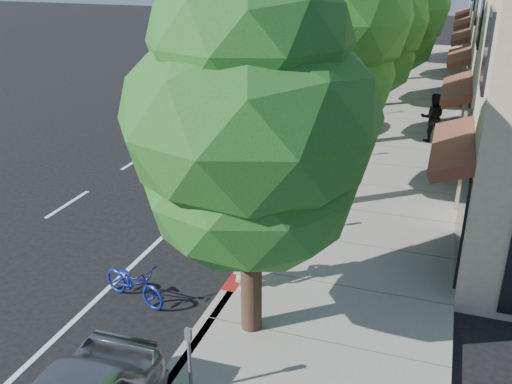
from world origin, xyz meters
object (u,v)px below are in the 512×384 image
at_px(silver_suv, 237,156).
at_px(dark_suv_far, 382,51).
at_px(white_pickup, 348,79).
at_px(dark_sedan, 325,120).
at_px(street_tree_1, 330,23).
at_px(pedestrian, 433,118).
at_px(street_tree_0, 251,124).
at_px(cyclist, 244,254).
at_px(street_tree_2, 365,23).
at_px(bicycle, 134,282).
at_px(street_tree_3, 386,8).

height_order(silver_suv, dark_suv_far, silver_suv).
bearing_deg(white_pickup, dark_sedan, -86.41).
bearing_deg(street_tree_1, pedestrian, 70.02).
distance_m(dark_sedan, pedestrian, 4.04).
distance_m(street_tree_0, dark_sedan, 13.26).
height_order(street_tree_1, white_pickup, street_tree_1).
height_order(cyclist, white_pickup, cyclist).
distance_m(street_tree_1, street_tree_2, 6.04).
distance_m(street_tree_1, pedestrian, 8.66).
bearing_deg(street_tree_0, cyclist, 115.65).
height_order(bicycle, white_pickup, white_pickup).
height_order(bicycle, dark_sedan, dark_sedan).
bearing_deg(street_tree_3, dark_suv_far, 96.65).
bearing_deg(pedestrian, street_tree_1, 59.24).
distance_m(street_tree_3, pedestrian, 6.49).
distance_m(street_tree_0, street_tree_3, 18.00).
bearing_deg(pedestrian, dark_sedan, -4.51).
bearing_deg(street_tree_0, dark_sedan, 96.28).
relative_size(street_tree_2, dark_suv_far, 1.62).
xyz_separation_m(street_tree_3, cyclist, (-0.65, -16.65, -3.62)).
relative_size(silver_suv, dark_suv_far, 1.23).
xyz_separation_m(cyclist, white_pickup, (-1.28, 19.39, -0.18)).
xyz_separation_m(street_tree_3, dark_suv_far, (-1.40, 12.00, -3.75)).
distance_m(silver_suv, pedestrian, 8.04).
xyz_separation_m(street_tree_0, bicycle, (-2.70, 0.26, -3.76)).
bearing_deg(street_tree_3, bicycle, -98.65).
xyz_separation_m(street_tree_1, white_pickup, (-1.93, 14.75, -4.45)).
distance_m(street_tree_2, dark_sedan, 4.12).
bearing_deg(street_tree_3, street_tree_0, -90.00).
distance_m(street_tree_0, street_tree_1, 6.08).
xyz_separation_m(silver_suv, white_pickup, (1.17, 13.25, -0.05)).
xyz_separation_m(dark_sedan, white_pickup, (-0.53, 8.03, 0.02)).
height_order(street_tree_1, cyclist, street_tree_1).
bearing_deg(pedestrian, silver_suv, 34.00).
distance_m(street_tree_1, cyclist, 6.34).
bearing_deg(silver_suv, pedestrian, 42.23).
distance_m(street_tree_0, bicycle, 4.63).
bearing_deg(bicycle, street_tree_2, 3.84).
bearing_deg(street_tree_0, dark_suv_far, 92.67).
bearing_deg(silver_suv, street_tree_2, 52.89).
distance_m(street_tree_1, dark_sedan, 8.19).
distance_m(street_tree_1, street_tree_3, 12.02).
height_order(bicycle, dark_suv_far, dark_suv_far).
relative_size(street_tree_0, pedestrian, 3.76).
xyz_separation_m(bicycle, pedestrian, (5.30, 12.90, 0.63)).
relative_size(street_tree_1, street_tree_2, 1.11).
xyz_separation_m(bicycle, silver_suv, (-0.40, 7.24, 0.34)).
xyz_separation_m(silver_suv, pedestrian, (5.70, 5.66, 0.29)).
distance_m(street_tree_2, pedestrian, 4.47).
relative_size(dark_suv_far, pedestrian, 2.47).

